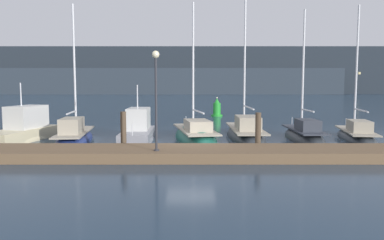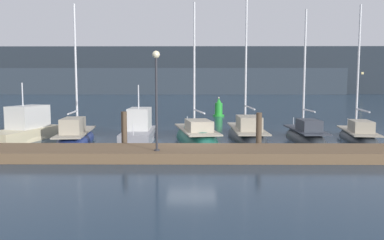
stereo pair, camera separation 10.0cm
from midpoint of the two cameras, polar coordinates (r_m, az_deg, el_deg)
name	(u,v)px [view 1 (the left image)]	position (r m, az deg, el deg)	size (l,w,h in m)	color
ground_plane	(192,149)	(19.20, -0.18, -4.42)	(400.00, 400.00, 0.00)	#1E3347
dock	(192,153)	(16.83, -0.22, -5.05)	(28.96, 2.80, 0.45)	brown
mooring_pile_1	(125,132)	(18.65, -10.40, -1.75)	(0.28, 0.28, 1.97)	#4C3D2D
mooring_pile_2	(259,132)	(18.62, 10.04, -1.83)	(0.28, 0.28, 1.92)	#4C3D2D
motorboat_berth_1	(24,135)	(24.18, -24.37, -2.06)	(3.08, 6.03, 4.02)	beige
sailboat_berth_2	(76,138)	(22.93, -17.43, -2.63)	(2.63, 6.95, 8.52)	navy
motorboat_berth_3	(139,135)	(22.31, -8.21, -2.25)	(1.92, 5.55, 3.80)	gray
sailboat_berth_4	(196,138)	(22.34, 0.50, -2.78)	(3.38, 7.44, 9.00)	#195647
sailboat_berth_5	(246,135)	(23.48, 8.17, -2.33)	(2.15, 7.90, 11.08)	#2D3338
sailboat_berth_6	(305,138)	(23.20, 16.72, -2.64)	(1.83, 6.09, 8.42)	#2D3338
sailboat_berth_7	(357,137)	(24.68, 23.77, -2.38)	(2.90, 6.39, 8.65)	#2D3338
channel_buoy	(218,109)	(38.95, 3.90, 1.68)	(1.17, 1.17, 2.00)	green
dock_lamppost	(157,85)	(15.93, -5.55, 5.36)	(0.32, 0.32, 4.25)	#2D2D33
hillside_backdrop	(183,73)	(137.74, -1.37, 7.22)	(240.00, 23.00, 16.53)	#232B33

